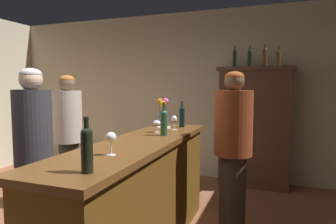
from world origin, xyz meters
The scene contains 18 objects.
wall_back centered at (0.00, 2.95, 1.37)m, with size 6.02×0.12×2.74m, color #C1B798.
bar_counter centered at (0.70, 0.40, 0.53)m, with size 0.59×2.40×1.04m.
display_cabinet centered at (1.52, 2.67, 0.94)m, with size 1.10×0.39×1.80m.
wine_bottle_merlot centered at (0.79, 1.35, 1.18)m, with size 0.06×0.06×0.30m.
wine_bottle_chardonnay centered at (0.85, -0.56, 1.18)m, with size 0.07×0.07×0.31m.
wine_bottle_rose centered at (0.80, 0.73, 1.18)m, with size 0.07×0.07×0.32m.
wine_glass_front centered at (0.75, -0.16, 1.16)m, with size 0.07×0.07×0.16m.
wine_glass_mid centered at (0.78, 1.11, 1.15)m, with size 0.07×0.07×0.16m.
wine_glass_rear centered at (0.66, 0.89, 1.13)m, with size 0.08×0.08×0.13m.
flower_arrangement centered at (0.54, 1.41, 1.20)m, with size 0.13×0.14×0.33m.
cheese_plate centered at (0.61, 1.22, 1.05)m, with size 0.17×0.17×0.01m, color white.
display_bottle_left centered at (1.21, 2.67, 1.95)m, with size 0.06×0.06×0.32m.
display_bottle_midleft centered at (1.43, 2.67, 1.94)m, with size 0.06×0.06×0.31m.
display_bottle_center centered at (1.64, 2.67, 1.95)m, with size 0.07×0.07×0.32m.
display_bottle_midright centered at (1.83, 2.67, 1.93)m, with size 0.07×0.07×0.30m.
patron_tall centered at (-0.62, 1.09, 0.91)m, with size 0.34×0.34×1.65m.
patron_in_grey centered at (-0.09, 0.00, 0.93)m, with size 0.31×0.31×1.67m.
bartender centered at (1.44, 0.94, 0.91)m, with size 0.36×0.36×1.66m.
Camera 1 is at (1.80, -1.89, 1.51)m, focal length 31.44 mm.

